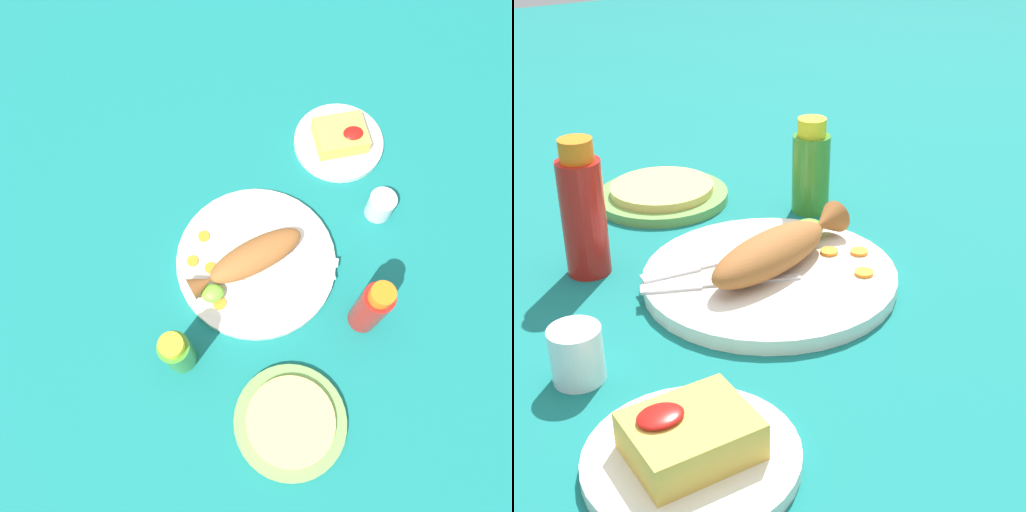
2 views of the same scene
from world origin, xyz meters
TOP-DOWN VIEW (x-y plane):
  - ground_plane at (0.00, 0.00)m, footprint 4.00×4.00m
  - main_plate at (0.00, 0.00)m, footprint 0.30×0.30m
  - fried_fish at (-0.01, -0.00)m, footprint 0.23×0.12m
  - fork_near at (0.08, -0.01)m, footprint 0.18×0.08m
  - fork_far at (0.06, -0.05)m, footprint 0.19×0.03m
  - carrot_slice_near at (-0.09, 0.07)m, footprint 0.02×0.02m
  - carrot_slice_mid at (-0.12, 0.02)m, footprint 0.02×0.02m
  - carrot_slice_far at (-0.09, 0.00)m, footprint 0.02×0.02m
  - carrot_slice_extra at (-0.08, -0.07)m, footprint 0.02×0.02m
  - lime_wedge_main at (-0.09, -0.05)m, footprint 0.04×0.04m
  - hot_sauce_bottle_red at (0.17, -0.15)m, footprint 0.05×0.05m
  - hot_sauce_bottle_green at (-0.17, -0.15)m, footprint 0.05×0.05m
  - salt_cup at (0.26, 0.06)m, footprint 0.05×0.05m
  - side_plate_fries at (0.22, 0.23)m, footprint 0.19×0.19m
  - fries_pile at (0.22, 0.23)m, footprint 0.10×0.08m
  - tortilla_plate at (0.00, -0.30)m, footprint 0.19×0.19m
  - tortilla_stack at (0.00, -0.30)m, footprint 0.15×0.15m

SIDE VIEW (x-z plane):
  - ground_plane at x=0.00m, z-range 0.00..0.00m
  - side_plate_fries at x=0.22m, z-range 0.00..0.01m
  - tortilla_plate at x=0.00m, z-range 0.00..0.01m
  - main_plate at x=0.00m, z-range 0.00..0.02m
  - fork_near at x=0.08m, z-range 0.02..0.02m
  - fork_far at x=0.06m, z-range 0.02..0.02m
  - carrot_slice_near at x=-0.09m, z-range 0.02..0.02m
  - carrot_slice_mid at x=-0.12m, z-range 0.02..0.02m
  - carrot_slice_far at x=-0.09m, z-range 0.02..0.02m
  - carrot_slice_extra at x=-0.08m, z-range 0.02..0.02m
  - tortilla_stack at x=0.00m, z-range 0.01..0.03m
  - salt_cup at x=0.26m, z-range 0.00..0.05m
  - lime_wedge_main at x=-0.09m, z-range 0.02..0.04m
  - fries_pile at x=0.22m, z-range 0.01..0.05m
  - fried_fish at x=-0.01m, z-range 0.02..0.07m
  - hot_sauce_bottle_green at x=-0.17m, z-range 0.00..0.13m
  - hot_sauce_bottle_red at x=0.17m, z-range -0.01..0.17m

